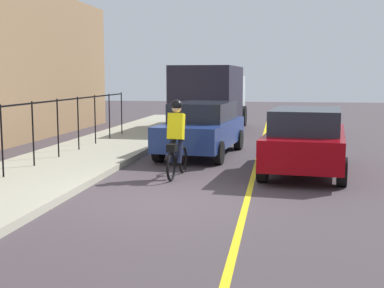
% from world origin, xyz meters
% --- Properties ---
extents(ground_plane, '(80.00, 80.00, 0.00)m').
position_xyz_m(ground_plane, '(0.00, 0.00, 0.00)').
color(ground_plane, '#42383D').
extents(lane_line_centre, '(36.00, 0.12, 0.01)m').
position_xyz_m(lane_line_centre, '(0.00, -1.60, 0.00)').
color(lane_line_centre, yellow).
rests_on(lane_line_centre, ground).
extents(iron_fence, '(17.58, 0.04, 1.60)m').
position_xyz_m(iron_fence, '(1.00, 3.80, 1.29)').
color(iron_fence, black).
rests_on(iron_fence, sidewalk).
extents(cyclist_lead, '(1.71, 0.38, 1.83)m').
position_xyz_m(cyclist_lead, '(2.33, 0.17, 0.91)').
color(cyclist_lead, black).
rests_on(cyclist_lead, ground).
extents(patrol_sedan, '(4.56, 2.29, 1.58)m').
position_xyz_m(patrol_sedan, '(3.45, -2.83, 0.82)').
color(patrol_sedan, maroon).
rests_on(patrol_sedan, ground).
extents(parked_sedan_rear, '(4.56, 2.28, 1.58)m').
position_xyz_m(parked_sedan_rear, '(5.90, 0.09, 0.82)').
color(parked_sedan_rear, navy).
rests_on(parked_sedan_rear, ground).
extents(box_truck_background, '(6.80, 2.75, 2.78)m').
position_xyz_m(box_truck_background, '(13.07, 0.75, 1.55)').
color(box_truck_background, '#201E2B').
rests_on(box_truck_background, ground).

